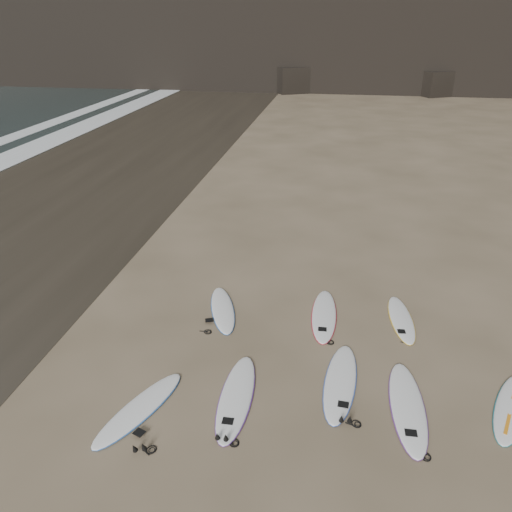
% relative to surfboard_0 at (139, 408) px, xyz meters
% --- Properties ---
extents(ground, '(240.00, 240.00, 0.00)m').
position_rel_surfboard_0_xyz_m(ground, '(4.17, 1.24, -0.04)').
color(ground, '#897559').
rests_on(ground, ground).
extents(wet_sand, '(12.00, 200.00, 0.01)m').
position_rel_surfboard_0_xyz_m(wet_sand, '(-8.83, 11.24, -0.04)').
color(wet_sand, '#383026').
rests_on(wet_sand, ground).
extents(surfboard_0, '(1.46, 2.54, 0.09)m').
position_rel_surfboard_0_xyz_m(surfboard_0, '(0.00, 0.00, 0.00)').
color(surfboard_0, white).
rests_on(surfboard_0, ground).
extents(surfboard_1, '(0.69, 2.71, 0.10)m').
position_rel_surfboard_0_xyz_m(surfboard_1, '(1.85, 0.66, 0.00)').
color(surfboard_1, white).
rests_on(surfboard_1, ground).
extents(surfboard_2, '(0.87, 2.72, 0.10)m').
position_rel_surfboard_0_xyz_m(surfboard_2, '(3.97, 1.49, 0.00)').
color(surfboard_2, white).
rests_on(surfboard_2, ground).
extents(surfboard_3, '(0.74, 2.78, 0.10)m').
position_rel_surfboard_0_xyz_m(surfboard_3, '(5.33, 0.95, 0.00)').
color(surfboard_3, white).
rests_on(surfboard_3, ground).
extents(surfboard_4, '(1.40, 2.37, 0.08)m').
position_rel_surfboard_0_xyz_m(surfboard_4, '(7.38, 1.25, -0.00)').
color(surfboard_4, white).
rests_on(surfboard_4, ground).
extents(surfboard_5, '(1.31, 2.45, 0.09)m').
position_rel_surfboard_0_xyz_m(surfboard_5, '(0.81, 3.94, -0.00)').
color(surfboard_5, white).
rests_on(surfboard_5, ground).
extents(surfboard_6, '(0.67, 2.61, 0.09)m').
position_rel_surfboard_0_xyz_m(surfboard_6, '(3.51, 4.09, 0.00)').
color(surfboard_6, white).
rests_on(surfboard_6, ground).
extents(surfboard_7, '(0.75, 2.33, 0.08)m').
position_rel_surfboard_0_xyz_m(surfboard_7, '(5.50, 4.25, -0.00)').
color(surfboard_7, white).
rests_on(surfboard_7, ground).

